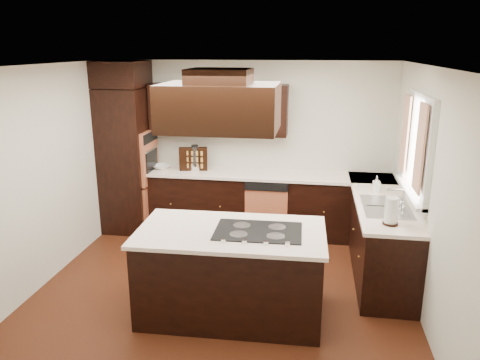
# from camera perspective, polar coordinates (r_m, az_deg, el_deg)

# --- Properties ---
(floor) EXTENTS (4.20, 4.20, 0.02)m
(floor) POSITION_cam_1_polar(r_m,az_deg,el_deg) (5.50, -2.07, -13.39)
(floor) COLOR #592713
(floor) RESTS_ON ground
(ceiling) EXTENTS (4.20, 4.20, 0.02)m
(ceiling) POSITION_cam_1_polar(r_m,az_deg,el_deg) (4.80, -2.38, 13.85)
(ceiling) COLOR white
(ceiling) RESTS_ON ground
(wall_back) EXTENTS (4.20, 0.02, 2.50)m
(wall_back) POSITION_cam_1_polar(r_m,az_deg,el_deg) (7.03, 1.14, 4.17)
(wall_back) COLOR beige
(wall_back) RESTS_ON ground
(wall_front) EXTENTS (4.20, 0.02, 2.50)m
(wall_front) POSITION_cam_1_polar(r_m,az_deg,el_deg) (3.11, -9.93, -11.81)
(wall_front) COLOR beige
(wall_front) RESTS_ON ground
(wall_left) EXTENTS (0.02, 4.20, 2.50)m
(wall_left) POSITION_cam_1_polar(r_m,az_deg,el_deg) (5.79, -23.16, 0.28)
(wall_left) COLOR beige
(wall_left) RESTS_ON ground
(wall_right) EXTENTS (0.02, 4.20, 2.50)m
(wall_right) POSITION_cam_1_polar(r_m,az_deg,el_deg) (5.05, 21.98, -1.75)
(wall_right) COLOR beige
(wall_right) RESTS_ON ground
(oven_column) EXTENTS (0.65, 0.75, 2.12)m
(oven_column) POSITION_cam_1_polar(r_m,az_deg,el_deg) (7.15, -13.59, 2.37)
(oven_column) COLOR black
(oven_column) RESTS_ON floor
(wall_oven_face) EXTENTS (0.05, 0.62, 0.78)m
(wall_oven_face) POSITION_cam_1_polar(r_m,az_deg,el_deg) (7.01, -10.97, 2.76)
(wall_oven_face) COLOR #CE6942
(wall_oven_face) RESTS_ON oven_column
(base_cabinets_back) EXTENTS (2.93, 0.60, 0.88)m
(base_cabinets_back) POSITION_cam_1_polar(r_m,az_deg,el_deg) (6.94, 1.03, -2.92)
(base_cabinets_back) COLOR black
(base_cabinets_back) RESTS_ON floor
(base_cabinets_right) EXTENTS (0.60, 2.40, 0.88)m
(base_cabinets_right) POSITION_cam_1_polar(r_m,az_deg,el_deg) (6.10, 16.55, -6.35)
(base_cabinets_right) COLOR black
(base_cabinets_right) RESTS_ON floor
(countertop_back) EXTENTS (2.93, 0.63, 0.04)m
(countertop_back) POSITION_cam_1_polar(r_m,az_deg,el_deg) (6.79, 1.03, 0.72)
(countertop_back) COLOR white
(countertop_back) RESTS_ON base_cabinets_back
(countertop_right) EXTENTS (0.63, 2.40, 0.04)m
(countertop_right) POSITION_cam_1_polar(r_m,az_deg,el_deg) (5.94, 16.76, -2.24)
(countertop_right) COLOR white
(countertop_right) RESTS_ON base_cabinets_right
(upper_cabinets) EXTENTS (2.00, 0.34, 0.72)m
(upper_cabinets) POSITION_cam_1_polar(r_m,az_deg,el_deg) (6.83, -2.67, 8.58)
(upper_cabinets) COLOR black
(upper_cabinets) RESTS_ON wall_back
(dishwasher_front) EXTENTS (0.60, 0.05, 0.72)m
(dishwasher_front) POSITION_cam_1_polar(r_m,az_deg,el_deg) (6.65, 3.18, -4.22)
(dishwasher_front) COLOR #CE6942
(dishwasher_front) RESTS_ON floor
(window_frame) EXTENTS (0.06, 1.32, 1.12)m
(window_frame) POSITION_cam_1_polar(r_m,az_deg,el_deg) (5.47, 20.80, 4.00)
(window_frame) COLOR silver
(window_frame) RESTS_ON wall_right
(window_pane) EXTENTS (0.00, 1.20, 1.00)m
(window_pane) POSITION_cam_1_polar(r_m,az_deg,el_deg) (5.48, 21.08, 3.98)
(window_pane) COLOR white
(window_pane) RESTS_ON wall_right
(curtain_left) EXTENTS (0.02, 0.34, 0.90)m
(curtain_left) POSITION_cam_1_polar(r_m,az_deg,el_deg) (5.05, 21.09, 3.62)
(curtain_left) COLOR beige
(curtain_left) RESTS_ON wall_right
(curtain_right) EXTENTS (0.02, 0.34, 0.90)m
(curtain_right) POSITION_cam_1_polar(r_m,az_deg,el_deg) (5.85, 19.48, 5.36)
(curtain_right) COLOR beige
(curtain_right) RESTS_ON wall_right
(sink_rim) EXTENTS (0.52, 0.84, 0.01)m
(sink_rim) POSITION_cam_1_polar(r_m,az_deg,el_deg) (5.61, 17.37, -3.11)
(sink_rim) COLOR silver
(sink_rim) RESTS_ON countertop_right
(island) EXTENTS (1.84, 1.03, 0.88)m
(island) POSITION_cam_1_polar(r_m,az_deg,el_deg) (4.89, -1.09, -11.36)
(island) COLOR black
(island) RESTS_ON floor
(island_top) EXTENTS (1.91, 1.10, 0.04)m
(island_top) POSITION_cam_1_polar(r_m,az_deg,el_deg) (4.70, -1.12, -6.37)
(island_top) COLOR white
(island_top) RESTS_ON island
(cooktop) EXTENTS (0.87, 0.59, 0.01)m
(cooktop) POSITION_cam_1_polar(r_m,az_deg,el_deg) (4.66, 2.24, -6.24)
(cooktop) COLOR black
(cooktop) RESTS_ON island_top
(range_hood) EXTENTS (1.05, 0.72, 0.42)m
(range_hood) POSITION_cam_1_polar(r_m,az_deg,el_deg) (4.27, -2.46, 8.87)
(range_hood) COLOR black
(range_hood) RESTS_ON ceiling
(hood_duct) EXTENTS (0.55, 0.50, 0.13)m
(hood_duct) POSITION_cam_1_polar(r_m,az_deg,el_deg) (4.24, -2.50, 12.55)
(hood_duct) COLOR black
(hood_duct) RESTS_ON ceiling
(blender_base) EXTENTS (0.15, 0.15, 0.10)m
(blender_base) POSITION_cam_1_polar(r_m,az_deg,el_deg) (6.94, -5.46, 1.57)
(blender_base) COLOR silver
(blender_base) RESTS_ON countertop_back
(blender_pitcher) EXTENTS (0.13, 0.13, 0.26)m
(blender_pitcher) POSITION_cam_1_polar(r_m,az_deg,el_deg) (6.90, -5.50, 3.02)
(blender_pitcher) COLOR silver
(blender_pitcher) RESTS_ON blender_base
(spice_rack) EXTENTS (0.42, 0.19, 0.34)m
(spice_rack) POSITION_cam_1_polar(r_m,az_deg,el_deg) (6.93, -5.71, 2.58)
(spice_rack) COLOR black
(spice_rack) RESTS_ON countertop_back
(mixing_bowl) EXTENTS (0.34, 0.34, 0.06)m
(mixing_bowl) POSITION_cam_1_polar(r_m,az_deg,el_deg) (7.09, -9.55, 1.59)
(mixing_bowl) COLOR silver
(mixing_bowl) RESTS_ON countertop_back
(soap_bottle) EXTENTS (0.10, 0.10, 0.20)m
(soap_bottle) POSITION_cam_1_polar(r_m,az_deg,el_deg) (6.11, 16.30, -0.49)
(soap_bottle) COLOR silver
(soap_bottle) RESTS_ON countertop_right
(paper_towel) EXTENTS (0.15, 0.15, 0.29)m
(paper_towel) POSITION_cam_1_polar(r_m,az_deg,el_deg) (5.03, 17.96, -3.63)
(paper_towel) COLOR silver
(paper_towel) RESTS_ON countertop_right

